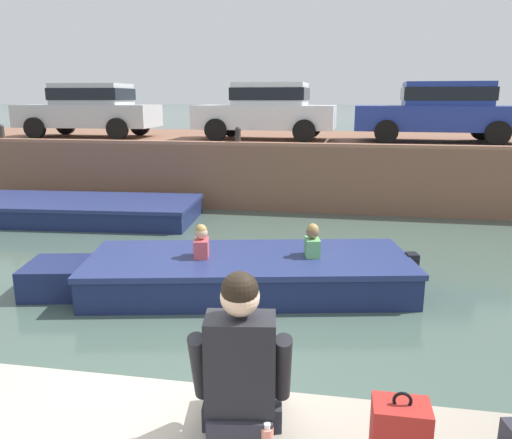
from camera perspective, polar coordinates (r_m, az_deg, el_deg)
ground_plane at (r=8.01m, az=-0.44°, el=-6.45°), size 400.00×400.00×0.00m
far_quay_wall at (r=15.21m, az=4.70°, el=6.33°), size 60.00×6.00×1.62m
far_wall_coping at (r=12.27m, az=3.54°, el=8.57°), size 60.00×0.24×0.08m
boat_moored_west_navy at (r=12.38m, az=-20.82°, el=1.05°), size 6.64×2.48×0.48m
motorboat_passing at (r=7.35m, az=-2.48°, el=-6.13°), size 5.70×2.62×1.01m
car_leftmost_silver at (r=15.85m, az=-18.43°, el=12.00°), size 4.04×1.99×1.54m
car_left_inner_white at (r=14.17m, az=1.31°, el=12.54°), size 3.90×1.98×1.54m
car_centre_blue at (r=14.23m, az=20.34°, el=11.73°), size 4.31×2.06×1.54m
mooring_bollard_west at (r=15.31m, az=-27.07°, el=8.89°), size 0.15×0.15×0.45m
mooring_bollard_mid at (r=12.57m, az=-2.07°, el=9.62°), size 0.15×0.15×0.45m
person_seated_right at (r=2.76m, az=-1.71°, el=-17.29°), size 0.57×0.57×0.97m
backpack_on_ledge at (r=2.80m, az=16.07°, el=-22.47°), size 0.28×0.24×0.41m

